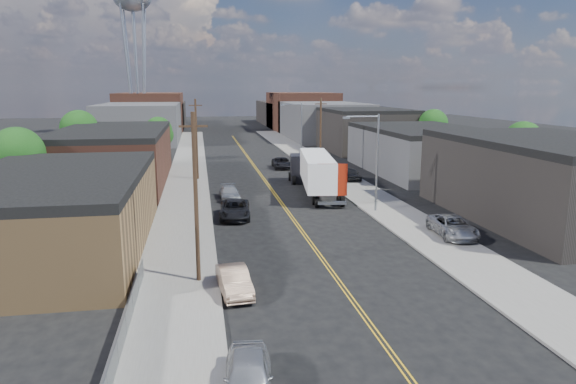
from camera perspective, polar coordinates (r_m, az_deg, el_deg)
name	(u,v)px	position (r m, az deg, el deg)	size (l,w,h in m)	color
ground	(251,162)	(80.35, -4.12, 3.40)	(260.00, 260.00, 0.00)	black
centerline	(263,178)	(65.63, -2.79, 1.58)	(0.32, 120.00, 0.01)	gold
sidewalk_left	(187,180)	(65.16, -11.11, 1.37)	(5.00, 140.00, 0.15)	slate
sidewalk_right	(335,175)	(67.42, 5.25, 1.88)	(5.00, 140.00, 0.15)	slate
warehouse_tan	(55,212)	(39.43, -24.44, -1.99)	(12.00, 22.00, 5.60)	olive
warehouse_brown	(113,156)	(64.46, -18.83, 3.76)	(12.00, 26.00, 6.60)	#522C21
industrial_right_a	(550,179)	(49.87, 27.14, 1.29)	(14.00, 22.00, 7.10)	black
industrial_right_b	(423,150)	(72.17, 14.74, 4.57)	(14.00, 24.00, 6.10)	#38383B
industrial_right_c	(363,129)	(96.24, 8.34, 6.92)	(14.00, 22.00, 7.60)	black
skyline_left_a	(141,123)	(115.03, -16.01, 7.43)	(16.00, 30.00, 8.00)	#38383B
skyline_right_a	(323,121)	(117.75, 3.91, 7.93)	(16.00, 30.00, 8.00)	#38383B
skyline_left_b	(151,112)	(139.83, -14.98, 8.54)	(16.00, 26.00, 10.00)	#522C21
skyline_right_b	(301,111)	(142.07, 1.50, 8.96)	(16.00, 26.00, 10.00)	#522C21
skyline_left_c	(157,114)	(159.81, -14.34, 8.36)	(16.00, 40.00, 7.00)	black
skyline_right_c	(289,113)	(161.78, 0.09, 8.75)	(16.00, 40.00, 7.00)	black
water_tower	(132,2)	(131.36, -16.90, 19.51)	(9.00, 9.00, 36.90)	gray
streetlight_near	(373,155)	(47.18, 9.44, 4.08)	(3.39, 0.25, 9.00)	gray
streetlight_far	(299,127)	(80.89, 1.23, 7.27)	(3.39, 0.25, 9.00)	gray
utility_pole_left_near	(196,198)	(29.81, -10.20, -0.61)	(1.60, 0.26, 10.00)	black
utility_pole_left_far	(197,139)	(64.46, -10.13, 5.85)	(1.60, 0.26, 10.00)	black
utility_pole_right	(321,135)	(69.34, 3.64, 6.39)	(1.60, 0.26, 10.00)	black
chainlink_fence	(126,325)	(25.29, -17.59, -13.95)	(0.05, 16.00, 1.22)	slate
tree_left_near	(18,157)	(52.07, -27.76, 3.43)	(4.85, 4.76, 7.91)	black
tree_left_mid	(80,131)	(76.10, -22.13, 6.28)	(5.10, 5.04, 8.37)	black
tree_left_far	(159,132)	(81.66, -14.15, 6.43)	(4.35, 4.20, 6.97)	black
tree_right_near	(523,143)	(67.27, 24.66, 4.98)	(4.60, 4.48, 7.44)	black
tree_right_far	(433,126)	(88.01, 15.85, 7.09)	(4.85, 4.76, 7.91)	black
semi_truck	(313,170)	(56.21, 2.82, 2.46)	(4.58, 16.90, 4.34)	white
car_left_a	(248,376)	(20.35, -4.44, -19.72)	(1.80, 4.47, 1.52)	#AFB1B4
car_left_b	(234,281)	(29.19, -6.00, -9.79)	(1.54, 4.41, 1.45)	#967862
car_left_c	(235,209)	(45.45, -5.92, -1.93)	(2.60, 5.65, 1.57)	black
car_left_d	(230,193)	(53.02, -6.51, -0.12)	(1.90, 4.67, 1.36)	#A2A6A7
car_right_lot_a	(453,226)	(41.25, 17.84, -3.64)	(2.55, 5.52, 1.53)	#9C9DA0
car_right_lot_c	(351,174)	(63.65, 6.98, 2.00)	(1.73, 4.30, 1.46)	black
car_ahead_truck	(282,163)	(73.35, -0.67, 3.24)	(2.51, 5.43, 1.51)	black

